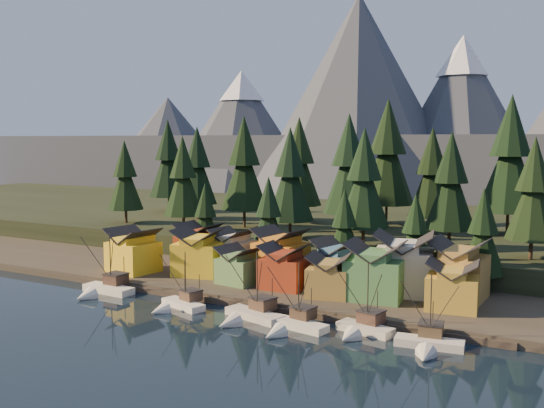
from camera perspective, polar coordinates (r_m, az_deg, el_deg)
The scene contains 43 objects.
ground at distance 89.77m, azimuth -6.07°, elevation -12.24°, with size 500.00×500.00×0.00m, color black.
shore_strip at distance 123.36m, azimuth 4.60°, elevation -6.77°, with size 400.00×50.00×1.50m, color #332E25.
hillside at distance 169.11m, azimuth 11.50°, elevation -2.58°, with size 420.00×100.00×6.00m, color black.
dock at distance 103.02m, azimuth -0.79°, elevation -9.49°, with size 80.00×4.00×1.00m, color #443930.
mountain_ridge at distance 288.47m, azimuth 18.05°, elevation 5.39°, with size 560.00×190.00×90.00m.
boat_0 at distance 115.73m, azimuth -15.58°, elevation -7.02°, with size 10.73×11.59×12.43m.
boat_2 at distance 103.38m, azimuth -8.83°, elevation -8.64°, with size 9.43×9.89×10.56m.
boat_3 at distance 95.84m, azimuth -2.19°, elevation -9.62°, with size 11.12×11.62×11.95m.
boat_4 at distance 91.35m, azimuth 1.84°, elevation -10.57°, with size 10.77×11.43×11.03m.
boat_5 at distance 90.19m, azimuth 8.47°, elevation -10.63°, with size 9.09×9.72×11.52m.
boat_6 at distance 85.84m, azimuth 14.53°, elevation -11.78°, with size 9.73×10.38×11.13m.
house_front_0 at distance 125.72m, azimuth -12.93°, elevation -4.15°, with size 10.02×9.61×8.86m.
house_front_1 at distance 120.78m, azimuth -6.91°, elevation -4.37°, with size 10.63×10.37×9.19m.
house_front_2 at distance 113.22m, azimuth -3.07°, elevation -5.65°, with size 7.98×8.03×6.92m.
house_front_3 at distance 109.39m, azimuth 1.16°, elevation -5.77°, with size 8.07×7.72×7.96m.
house_front_4 at distance 104.53m, azimuth 5.38°, elevation -6.59°, with size 8.46×8.89×7.19m.
house_front_5 at distance 103.21m, azimuth 9.68°, elevation -6.06°, with size 10.06×9.31×9.71m.
house_front_6 at distance 100.10m, azimuth 16.62°, elevation -7.21°, with size 8.67×8.30×7.78m.
house_back_0 at distance 129.85m, azimuth -6.90°, elevation -3.69°, with size 8.24×7.91×8.94m.
house_back_1 at distance 124.22m, azimuth -3.72°, elevation -4.22°, with size 8.17×8.26×8.50m.
house_back_2 at distance 117.61m, azimuth 0.82°, elevation -4.51°, with size 10.01×9.38×9.58m.
house_back_3 at distance 112.99m, azimuth 6.19°, elevation -5.33°, with size 9.49×8.80×8.30m.
house_back_4 at distance 107.69m, azimuth 12.29°, elevation -5.32°, with size 11.57×11.26×10.71m.
house_back_5 at distance 107.17m, azimuth 17.13°, elevation -5.72°, with size 9.29×9.40×9.98m.
tree_hill_0 at distance 164.99m, azimuth -13.66°, elevation 2.40°, with size 9.45×9.45×22.01m.
tree_hill_1 at distance 169.80m, azimuth -7.03°, elevation 3.34°, with size 11.10×11.10×25.85m.
tree_hill_2 at distance 147.87m, azimuth -8.37°, elevation 2.34°, with size 9.93×9.93×23.14m.
tree_hill_3 at distance 152.07m, azimuth -2.64°, elevation 3.52°, with size 12.05×12.05×28.07m.
tree_hill_4 at distance 161.42m, azimuth 2.56°, elevation 3.69°, with size 12.09×12.09×28.17m.
tree_hill_5 at distance 134.71m, azimuth 1.72°, elevation 2.46°, with size 10.71×10.71×24.94m.
tree_hill_6 at distance 145.04m, azimuth 7.24°, elevation 3.42°, with size 12.18×12.18×28.37m.
tree_hill_7 at distance 125.76m, azimuth 8.65°, elevation 2.09°, with size 10.62×10.62×24.74m.
tree_hill_8 at distance 146.41m, azimuth 14.81°, elevation 2.58°, with size 10.76×10.76×25.06m.
tree_hill_9 at distance 128.13m, azimuth 16.47°, elevation 1.77°, with size 10.26×10.26×23.91m.
tree_hill_10 at distance 151.22m, azimuth 21.50°, elevation 4.03°, with size 14.00×14.00×32.60m.
tree_hill_11 at distance 120.87m, azimuth 23.39°, elevation 0.99°, with size 9.80×9.80×22.82m.
tree_hill_15 at distance 159.64m, azimuth 10.82°, elevation 4.47°, with size 14.06×14.06×32.76m.
tree_hill_16 at distance 188.53m, azimuth -9.73°, elevation 3.98°, with size 12.14×12.14×28.28m.
tree_shore_0 at distance 135.16m, azimuth -6.28°, elevation -1.27°, with size 7.40×7.40×17.24m.
tree_shore_1 at distance 126.65m, azimuth -0.33°, elevation -1.28°, with size 8.17×8.17×19.04m.
tree_shore_2 at distance 119.59m, azimuth 6.83°, elevation -2.26°, with size 7.37×7.37×17.16m.
tree_shore_3 at distance 115.25m, azimuth 13.32°, elevation -2.78°, with size 7.24×7.24×16.87m.
tree_shore_4 at distance 112.65m, azimuth 19.23°, elevation -2.75°, with size 7.87×7.87×18.34m.
Camera 1 is at (48.59, -70.00, 28.22)m, focal length 40.00 mm.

